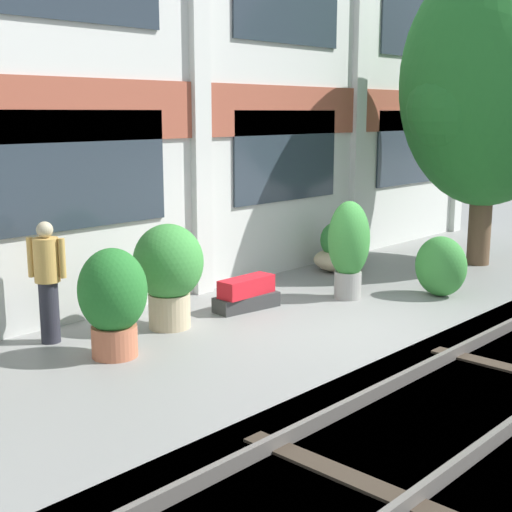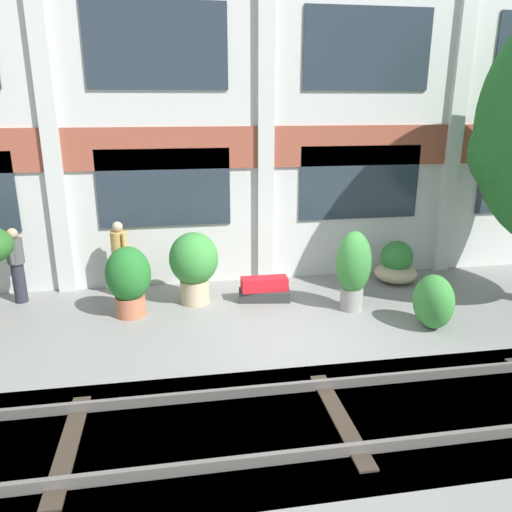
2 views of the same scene
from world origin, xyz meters
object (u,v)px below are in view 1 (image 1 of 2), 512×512
object	(u,v)px
potted_plant_ribbed_drum	(113,298)
potted_plant_glazed_jar	(169,269)
potted_plant_square_trough	(247,294)
topiary_hedge	(441,266)
resident_by_doorway	(48,278)
broadleaf_tree	(488,89)
potted_plant_wide_bowl	(339,250)
potted_plant_stone_basin	(349,245)

from	to	relation	value
potted_plant_ribbed_drum	potted_plant_glazed_jar	xyz separation A→B (m)	(1.29, 0.45, 0.10)
potted_plant_square_trough	topiary_hedge	world-z (taller)	topiary_hedge
topiary_hedge	resident_by_doorway	bearing A→B (deg)	156.03
broadleaf_tree	resident_by_doorway	bearing A→B (deg)	167.81
potted_plant_wide_bowl	resident_by_doorway	world-z (taller)	resident_by_doorway
potted_plant_stone_basin	potted_plant_glazed_jar	distance (m)	3.25
potted_plant_square_trough	potted_plant_ribbed_drum	bearing A→B (deg)	-173.52
potted_plant_ribbed_drum	resident_by_doorway	size ratio (longest dim) A/B	0.85
resident_by_doorway	potted_plant_glazed_jar	bearing A→B (deg)	121.30
topiary_hedge	potted_plant_wide_bowl	bearing A→B (deg)	81.01
potted_plant_ribbed_drum	potted_plant_stone_basin	xyz separation A→B (m)	(4.41, -0.44, 0.13)
broadleaf_tree	potted_plant_glazed_jar	distance (m)	7.76
potted_plant_square_trough	potted_plant_stone_basin	distance (m)	1.94
broadleaf_tree	potted_plant_square_trough	distance (m)	6.69
potted_plant_ribbed_drum	potted_plant_stone_basin	bearing A→B (deg)	-5.73
potted_plant_square_trough	topiary_hedge	bearing A→B (deg)	-32.29
broadleaf_tree	potted_plant_wide_bowl	world-z (taller)	broadleaf_tree
potted_plant_square_trough	potted_plant_glazed_jar	distance (m)	1.59
resident_by_doorway	topiary_hedge	world-z (taller)	resident_by_doorway
broadleaf_tree	potted_plant_square_trough	bearing A→B (deg)	169.25
potted_plant_wide_bowl	potted_plant_glazed_jar	bearing A→B (deg)	-174.25
potted_plant_wide_bowl	potted_plant_stone_basin	world-z (taller)	potted_plant_stone_basin
potted_plant_wide_bowl	topiary_hedge	world-z (taller)	topiary_hedge
resident_by_doorway	potted_plant_stone_basin	bearing A→B (deg)	126.00
potted_plant_ribbed_drum	resident_by_doorway	xyz separation A→B (m)	(-0.25, 1.11, 0.12)
resident_by_doorway	potted_plant_wide_bowl	bearing A→B (deg)	142.73
potted_plant_stone_basin	topiary_hedge	xyz separation A→B (m)	(1.20, -1.05, -0.39)
potted_plant_square_trough	potted_plant_wide_bowl	world-z (taller)	potted_plant_wide_bowl
potted_plant_stone_basin	potted_plant_glazed_jar	xyz separation A→B (m)	(-3.12, 0.90, -0.03)
broadleaf_tree	potted_plant_ribbed_drum	bearing A→B (deg)	174.78
resident_by_doorway	topiary_hedge	xyz separation A→B (m)	(5.86, -2.61, -0.38)
broadleaf_tree	resident_by_doorway	world-z (taller)	broadleaf_tree
potted_plant_ribbed_drum	topiary_hedge	distance (m)	5.81
potted_plant_wide_bowl	potted_plant_ribbed_drum	bearing A→B (deg)	-171.21
potted_plant_glazed_jar	resident_by_doorway	size ratio (longest dim) A/B	0.92
potted_plant_glazed_jar	potted_plant_wide_bowl	bearing A→B (deg)	5.75
broadleaf_tree	potted_plant_stone_basin	bearing A→B (deg)	175.33
potted_plant_ribbed_drum	topiary_hedge	size ratio (longest dim) A/B	1.38
potted_plant_wide_bowl	potted_plant_glazed_jar	distance (m)	4.75
potted_plant_wide_bowl	broadleaf_tree	bearing A→B (deg)	-34.42
resident_by_doorway	topiary_hedge	size ratio (longest dim) A/B	1.62
topiary_hedge	potted_plant_stone_basin	bearing A→B (deg)	138.68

